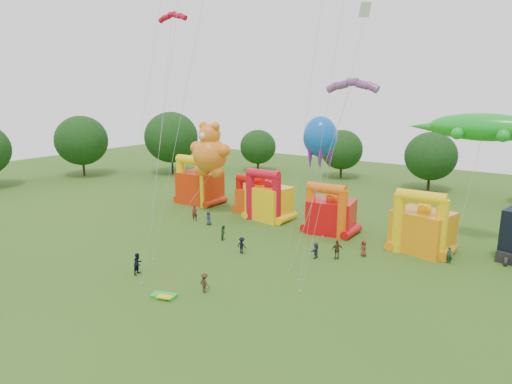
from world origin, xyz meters
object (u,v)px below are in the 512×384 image
Objects in this scene: bouncy_castle_0 at (198,185)px; spectator_4 at (337,250)px; teddy_bear_kite at (206,164)px; octopus_kite at (321,181)px; gecko_kite at (478,149)px; bouncy_castle_2 at (268,200)px; spectator_0 at (209,218)px.

spectator_4 is at bearing -19.78° from bouncy_castle_0.
octopus_kite reaches higher than teddy_bear_kite.
teddy_bear_kite is at bearing -168.65° from gecko_kite.
bouncy_castle_2 is at bearing -6.03° from bouncy_castle_0.
spectator_0 is at bearing -126.05° from bouncy_castle_2.
teddy_bear_kite is 15.08m from octopus_kite.
gecko_kite reaches higher than spectator_0.
spectator_4 is (-9.80, -11.79, -9.36)m from gecko_kite.
spectator_4 is at bearing 17.31° from spectator_0.
teddy_bear_kite is 31.99m from gecko_kite.
teddy_bear_kite is 6.91× the size of spectator_0.
gecko_kite is at bearing 42.86° from spectator_0.
bouncy_castle_0 is 0.51× the size of gecko_kite.
gecko_kite is 7.20× the size of spectator_4.
bouncy_castle_0 is at bearing 173.97° from bouncy_castle_2.
bouncy_castle_0 is at bearing 141.29° from teddy_bear_kite.
octopus_kite is at bearing 24.86° from bouncy_castle_2.
spectator_4 is (17.86, -1.75, 0.09)m from spectator_0.
octopus_kite is 7.33× the size of spectator_0.
teddy_bear_kite is at bearing -162.60° from bouncy_castle_2.
bouncy_castle_2 reaches higher than spectator_0.
bouncy_castle_2 is at bearing 17.40° from teddy_bear_kite.
spectator_0 is (8.40, -7.69, -1.81)m from bouncy_castle_0.
bouncy_castle_0 is at bearing -176.28° from gecko_kite.
bouncy_castle_0 is 1.08× the size of bouncy_castle_2.
bouncy_castle_2 is (12.99, -1.37, -0.19)m from bouncy_castle_0.
bouncy_castle_0 is 7.46m from teddy_bear_kite.
teddy_bear_kite is at bearing -58.60° from spectator_4.
bouncy_castle_0 is at bearing -63.88° from spectator_4.
octopus_kite is at bearing 20.64° from teddy_bear_kite.
octopus_kite reaches higher than bouncy_castle_2.
octopus_kite reaches higher than spectator_4.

